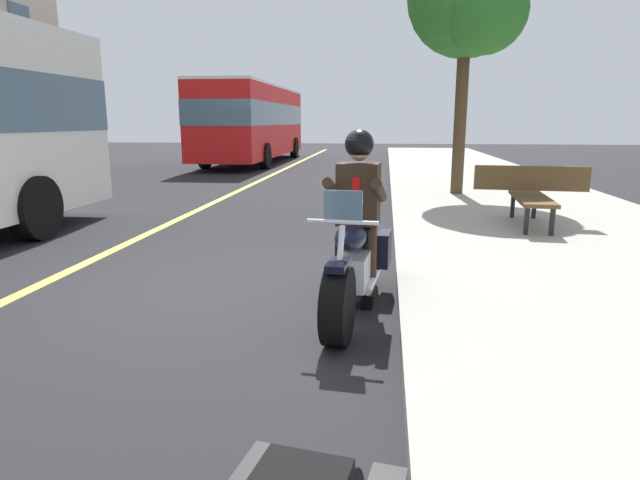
# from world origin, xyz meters

# --- Properties ---
(ground_plane) EXTENTS (80.00, 80.00, 0.00)m
(ground_plane) POSITION_xyz_m (0.00, 0.00, 0.00)
(ground_plane) COLOR black
(lane_center_stripe) EXTENTS (60.00, 0.16, 0.01)m
(lane_center_stripe) POSITION_xyz_m (0.00, -2.00, 0.01)
(lane_center_stripe) COLOR #E5DB4C
(lane_center_stripe) RESTS_ON ground_plane
(motorcycle_main) EXTENTS (2.22, 0.73, 1.26)m
(motorcycle_main) POSITION_xyz_m (0.32, 1.57, 0.45)
(motorcycle_main) COLOR black
(motorcycle_main) RESTS_ON ground_plane
(rider_main) EXTENTS (0.66, 0.59, 1.74)m
(rider_main) POSITION_xyz_m (0.13, 1.59, 1.04)
(rider_main) COLOR black
(rider_main) RESTS_ON ground_plane
(bus_near) EXTENTS (11.05, 2.70, 3.30)m
(bus_near) POSITION_xyz_m (-18.50, -3.95, 1.87)
(bus_near) COLOR red
(bus_near) RESTS_ON ground_plane
(bench_sidewalk) EXTENTS (1.84, 1.80, 0.95)m
(bench_sidewalk) POSITION_xyz_m (-3.72, 4.21, 0.71)
(bench_sidewalk) COLOR brown
(bench_sidewalk) RESTS_ON sidewalk_curb
(street_tree_curbside) EXTENTS (2.80, 2.60, 5.62)m
(street_tree_curbside) POSITION_xyz_m (-7.49, 3.60, 4.35)
(street_tree_curbside) COLOR #4C3823
(street_tree_curbside) RESTS_ON sidewalk_curb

